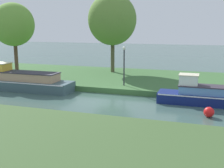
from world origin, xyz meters
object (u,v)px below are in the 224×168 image
(willow_tree_centre, at_px, (112,20))
(mooring_post_near, at_px, (43,78))
(willow_tree_left, at_px, (13,25))
(channel_buoy, at_px, (209,112))
(navy_barge, at_px, (219,96))
(lamp_post, at_px, (124,61))
(slate_narrowboat, at_px, (23,81))

(willow_tree_centre, relative_size, mooring_post_near, 13.85)
(mooring_post_near, bearing_deg, willow_tree_centre, 59.63)
(willow_tree_left, distance_m, channel_buoy, 19.25)
(willow_tree_centre, bearing_deg, navy_barge, -39.91)
(navy_barge, height_order, lamp_post, lamp_post)
(navy_barge, bearing_deg, willow_tree_centre, 140.09)
(slate_narrowboat, height_order, mooring_post_near, slate_narrowboat)
(slate_narrowboat, bearing_deg, willow_tree_left, 130.64)
(willow_tree_centre, bearing_deg, willow_tree_left, -157.62)
(slate_narrowboat, height_order, lamp_post, lamp_post)
(navy_barge, bearing_deg, channel_buoy, -102.00)
(slate_narrowboat, xyz_separation_m, lamp_post, (7.38, 2.13, 1.55))
(mooring_post_near, bearing_deg, channel_buoy, -18.37)
(slate_narrowboat, xyz_separation_m, mooring_post_near, (0.83, 1.55, -0.00))
(navy_barge, height_order, willow_tree_left, willow_tree_left)
(slate_narrowboat, xyz_separation_m, willow_tree_centre, (4.56, 7.91, 4.69))
(willow_tree_centre, xyz_separation_m, mooring_post_near, (-3.73, -6.36, -4.69))
(navy_barge, height_order, slate_narrowboat, slate_narrowboat)
(navy_barge, relative_size, willow_tree_left, 1.18)
(slate_narrowboat, bearing_deg, willow_tree_centre, 60.03)
(willow_tree_centre, bearing_deg, mooring_post_near, -120.37)
(navy_barge, xyz_separation_m, channel_buoy, (-0.56, -2.65, -0.29))
(navy_barge, bearing_deg, lamp_post, 162.18)
(lamp_post, xyz_separation_m, mooring_post_near, (-6.55, -0.59, -1.56))
(lamp_post, height_order, channel_buoy, lamp_post)
(slate_narrowboat, height_order, willow_tree_left, willow_tree_left)
(willow_tree_left, distance_m, willow_tree_centre, 9.08)
(lamp_post, bearing_deg, willow_tree_left, 168.29)
(channel_buoy, bearing_deg, willow_tree_centre, 130.12)
(lamp_post, bearing_deg, willow_tree_centre, 116.01)
(slate_narrowboat, height_order, channel_buoy, slate_narrowboat)
(willow_tree_left, bearing_deg, channel_buoy, -22.34)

